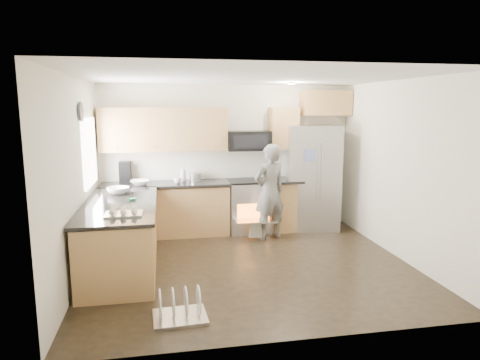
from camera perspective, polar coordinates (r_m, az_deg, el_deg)
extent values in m
plane|color=black|center=(6.16, 1.26, -11.33)|extent=(4.50, 4.50, 0.00)
cube|color=white|center=(7.77, -1.68, 2.98)|extent=(4.50, 0.04, 2.60)
cube|color=white|center=(3.92, 7.24, -3.83)|extent=(4.50, 0.04, 2.60)
cube|color=white|center=(5.80, -21.01, 0.03)|extent=(0.04, 4.00, 2.60)
cube|color=white|center=(6.64, 20.68, 1.20)|extent=(0.04, 4.00, 2.60)
cube|color=white|center=(5.76, 1.36, 13.58)|extent=(4.50, 4.00, 0.04)
cube|color=white|center=(6.74, -19.45, 3.54)|extent=(0.04, 1.00, 1.00)
cylinder|color=#FDE8CA|center=(7.05, 6.85, 12.69)|extent=(0.14, 0.14, 0.02)
cylinder|color=#474754|center=(6.17, -20.46, 8.54)|extent=(0.03, 0.26, 0.26)
cube|color=#AE8045|center=(7.54, -9.80, -4.05)|extent=(2.15, 0.60, 0.87)
cube|color=black|center=(7.43, -9.90, -0.55)|extent=(2.19, 0.64, 0.04)
cube|color=#AE8045|center=(7.84, 5.94, -3.42)|extent=(0.50, 0.60, 0.87)
cube|color=black|center=(7.74, 6.02, -0.05)|extent=(0.54, 0.64, 0.04)
cube|color=#AE8045|center=(7.47, -10.08, 6.65)|extent=(2.16, 0.33, 0.74)
cube|color=#AE8045|center=(7.78, 5.84, 6.86)|extent=(0.50, 0.33, 0.74)
cube|color=#AE8045|center=(8.02, 11.34, 10.03)|extent=(0.90, 0.33, 0.44)
imported|color=silver|center=(7.35, -13.20, -0.31)|extent=(0.32, 0.32, 0.08)
imported|color=white|center=(7.51, -7.61, 0.83)|extent=(0.10, 0.11, 0.27)
imported|color=white|center=(7.36, -8.36, -0.05)|extent=(0.13, 0.13, 0.10)
cylinder|color=#B7B7BC|center=(7.59, -6.01, 0.45)|extent=(0.21, 0.21, 0.14)
cube|color=black|center=(7.60, -15.06, 1.03)|extent=(0.19, 0.24, 0.36)
cylinder|color=#B7B7BC|center=(7.85, 4.84, 0.54)|extent=(0.10, 0.10, 0.08)
cube|color=#AE8045|center=(6.17, -15.49, -7.39)|extent=(0.90, 2.30, 0.87)
cube|color=black|center=(6.05, -15.70, -3.13)|extent=(0.96, 2.36, 0.04)
imported|color=white|center=(6.64, -15.93, -1.38)|extent=(0.33, 0.33, 0.10)
cube|color=#2FA55A|center=(6.15, -14.13, -2.51)|extent=(0.10, 0.07, 0.03)
cube|color=#B7B7BC|center=(5.36, -15.26, -4.02)|extent=(0.44, 0.34, 0.09)
cube|color=#B7B7BC|center=(7.67, 1.31, -3.56)|extent=(0.76, 0.62, 0.90)
cube|color=black|center=(7.57, 1.32, -0.14)|extent=(0.76, 0.60, 0.03)
cube|color=orange|center=(7.38, 1.80, -4.49)|extent=(0.56, 0.02, 0.34)
cube|color=#B7B7BC|center=(7.25, 2.07, -5.46)|extent=(0.70, 0.34, 0.03)
cube|color=white|center=(7.23, 2.15, -6.59)|extent=(0.24, 0.03, 0.28)
cube|color=black|center=(7.60, 1.16, 5.26)|extent=(0.76, 0.40, 0.34)
cube|color=#B7B7BC|center=(7.90, 9.61, 0.36)|extent=(1.03, 0.87, 1.89)
cylinder|color=#B7B7BC|center=(7.53, 10.37, 0.90)|extent=(0.02, 0.02, 1.03)
cylinder|color=#B7B7BC|center=(7.55, 10.80, 0.91)|extent=(0.02, 0.02, 1.03)
cube|color=pink|center=(7.65, 11.96, -0.57)|extent=(0.24, 0.05, 0.31)
cube|color=#7B8BC6|center=(7.44, 9.31, 3.22)|extent=(0.18, 0.04, 0.23)
imported|color=slate|center=(7.19, 3.97, -1.58)|extent=(0.68, 0.56, 1.61)
cube|color=#B7B7BC|center=(4.80, -8.01, -17.63)|extent=(0.58, 0.48, 0.03)
cylinder|color=white|center=(4.71, -10.60, -15.90)|extent=(0.03, 0.31, 0.31)
cylinder|color=white|center=(4.71, -8.91, -15.81)|extent=(0.03, 0.31, 0.31)
cylinder|color=white|center=(4.72, -7.22, -15.70)|extent=(0.03, 0.31, 0.31)
cylinder|color=white|center=(4.74, -5.55, -15.59)|extent=(0.03, 0.31, 0.31)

